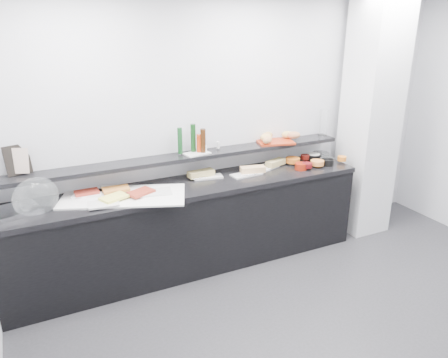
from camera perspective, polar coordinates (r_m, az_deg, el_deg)
name	(u,v)px	position (r m, az deg, el deg)	size (l,w,h in m)	color
ground	(356,347)	(3.81, 16.86, -20.27)	(5.00, 5.00, 0.00)	#2D2D30
back_wall	(239,126)	(4.68, 2.03, 6.96)	(5.00, 0.02, 2.70)	silver
column	(370,119)	(5.28, 18.57, 7.45)	(0.50, 0.50, 2.70)	white
buffet_cabinet	(191,228)	(4.47, -4.32, -6.42)	(3.60, 0.60, 0.85)	black
counter_top	(190,187)	(4.28, -4.47, -1.03)	(3.62, 0.62, 0.05)	black
wall_shelf	(183,157)	(4.35, -5.41, 2.85)	(3.60, 0.25, 0.04)	black
cloche_base	(10,212)	(4.02, -26.20, -3.92)	(0.45, 0.30, 0.04)	#AEB0B5
cloche_dome	(36,197)	(3.96, -23.36, -2.22)	(0.39, 0.26, 0.34)	white
linen_runner	(124,196)	(4.07, -12.99, -2.20)	(1.10, 0.52, 0.01)	white
platter_meat_a	(88,194)	(4.17, -17.39, -1.85)	(0.26, 0.17, 0.01)	white
food_meat_a	(87,192)	(4.16, -17.50, -1.65)	(0.21, 0.13, 0.02)	maroon
platter_salmon	(113,189)	(4.22, -14.25, -1.25)	(0.26, 0.17, 0.01)	white
food_salmon	(116,189)	(4.16, -13.93, -1.29)	(0.24, 0.15, 0.02)	orange
platter_cheese	(104,204)	(3.90, -15.44, -3.16)	(0.26, 0.17, 0.01)	white
food_cheese	(114,197)	(3.97, -14.14, -2.34)	(0.23, 0.15, 0.02)	#FCF762
platter_meat_b	(156,192)	(4.07, -8.86, -1.70)	(0.28, 0.19, 0.01)	white
food_meat_b	(141,192)	(4.03, -10.85, -1.72)	(0.24, 0.15, 0.02)	maroon
sandwich_plate_left	(208,177)	(4.45, -2.13, 0.27)	(0.30, 0.13, 0.01)	silver
sandwich_food_left	(201,173)	(4.44, -3.02, 0.73)	(0.27, 0.10, 0.06)	tan
tongs_left	(200,178)	(4.38, -3.19, 0.10)	(0.01, 0.01, 0.16)	silver
sandwich_plate_mid	(247,174)	(4.52, 2.97, 0.62)	(0.33, 0.14, 0.01)	silver
sandwich_food_mid	(253,169)	(4.56, 3.77, 1.27)	(0.26, 0.10, 0.06)	#E3B277
tongs_mid	(249,175)	(4.47, 3.25, 0.51)	(0.01, 0.01, 0.16)	silver
sandwich_plate_right	(262,169)	(4.71, 4.99, 1.37)	(0.39, 0.17, 0.01)	white
sandwich_food_right	(276,163)	(4.80, 6.76, 2.14)	(0.24, 0.09, 0.06)	tan
tongs_right	(273,167)	(4.74, 6.38, 1.60)	(0.01, 0.01, 0.16)	silver
bowl_glass_fruit	(293,161)	(4.92, 8.95, 2.37)	(0.15, 0.15, 0.07)	white
fill_glass_fruit	(293,160)	(4.91, 8.96, 2.46)	(0.16, 0.16, 0.05)	orange
bowl_black_jam	(314,158)	(5.08, 11.69, 2.74)	(0.16, 0.16, 0.07)	black
fill_black_jam	(305,157)	(5.04, 10.56, 2.84)	(0.10, 0.10, 0.05)	#54110C
bowl_glass_cream	(321,156)	(5.17, 12.51, 3.00)	(0.20, 0.20, 0.07)	white
fill_glass_cream	(313,156)	(5.10, 11.60, 2.97)	(0.15, 0.15, 0.05)	silver
bowl_red_jam	(301,166)	(4.75, 10.01, 1.64)	(0.13, 0.13, 0.07)	maroon
fill_red_jam	(307,165)	(4.76, 10.81, 1.78)	(0.11, 0.11, 0.05)	#560C0E
bowl_glass_salmon	(327,161)	(4.98, 13.32, 2.28)	(0.15, 0.15, 0.07)	white
fill_glass_salmon	(317,163)	(4.87, 12.08, 2.09)	(0.15, 0.15, 0.05)	orange
bowl_black_fruit	(328,162)	(4.95, 13.39, 2.15)	(0.13, 0.13, 0.07)	black
fill_black_fruit	(342,158)	(5.08, 15.14, 2.60)	(0.10, 0.10, 0.05)	orange
framed_print	(17,160)	(4.16, -25.38, 2.27)	(0.21, 0.02, 0.26)	black
print_art	(17,161)	(4.13, -25.40, 2.16)	(0.19, 0.00, 0.22)	#C69E8F
condiment_tray	(197,153)	(4.38, -3.56, 3.35)	(0.25, 0.15, 0.01)	silver
bottle_green_a	(180,141)	(4.34, -5.77, 4.99)	(0.05, 0.05, 0.26)	#113E19
bottle_brown	(203,141)	(4.36, -2.75, 5.02)	(0.05, 0.05, 0.24)	#361C09
bottle_green_b	(193,138)	(4.39, -4.05, 5.37)	(0.05, 0.05, 0.28)	#0E3612
bottle_hot	(199,143)	(4.38, -3.26, 4.68)	(0.05, 0.05, 0.18)	#BB320D
shaker_salt	(218,145)	(4.52, -0.77, 4.47)	(0.03, 0.03, 0.07)	silver
shaker_pepper	(205,149)	(4.39, -2.49, 3.98)	(0.04, 0.04, 0.07)	silver
bread_tray	(275,142)	(4.81, 6.69, 4.85)	(0.38, 0.27, 0.02)	#9B2A10
bread_roll_nw	(268,136)	(4.86, 5.72, 5.67)	(0.14, 0.09, 0.08)	#AF8743
bread_roll_n	(266,136)	(4.82, 5.50, 5.56)	(0.12, 0.08, 0.08)	#BE7C48
bread_roll_sw	(267,140)	(4.67, 5.68, 5.07)	(0.12, 0.08, 0.08)	#C5814B
bread_roll_se	(293,135)	(4.91, 9.07, 5.67)	(0.16, 0.10, 0.08)	#B36E44
bread_roll_midw	(266,138)	(4.77, 5.51, 5.40)	(0.13, 0.09, 0.08)	#D6A451
bread_roll_mide	(287,135)	(4.92, 8.28, 5.75)	(0.13, 0.08, 0.08)	gold
carafe	(324,123)	(5.19, 12.91, 7.20)	(0.10, 0.10, 0.30)	white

